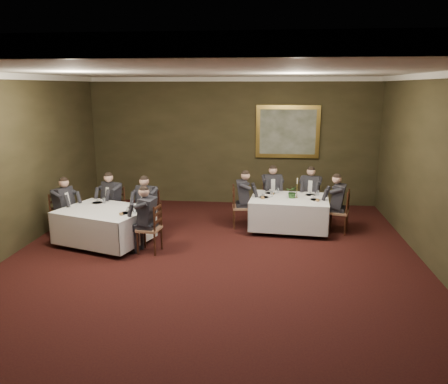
% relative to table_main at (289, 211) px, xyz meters
% --- Properties ---
extents(ground, '(10.00, 10.00, 0.00)m').
position_rel_table_main_xyz_m(ground, '(-1.52, -2.68, -0.45)').
color(ground, black).
rests_on(ground, ground).
extents(ceiling, '(8.00, 10.00, 0.10)m').
position_rel_table_main_xyz_m(ceiling, '(-1.52, -2.68, 3.05)').
color(ceiling, silver).
rests_on(ceiling, back_wall).
extents(back_wall, '(8.00, 0.10, 3.50)m').
position_rel_table_main_xyz_m(back_wall, '(-1.52, 2.32, 1.30)').
color(back_wall, '#2F2A17').
rests_on(back_wall, ground).
extents(front_wall, '(8.00, 0.10, 3.50)m').
position_rel_table_main_xyz_m(front_wall, '(-1.52, -7.68, 1.30)').
color(front_wall, '#2F2A17').
rests_on(front_wall, ground).
extents(crown_molding, '(8.00, 10.00, 0.12)m').
position_rel_table_main_xyz_m(crown_molding, '(-1.52, -2.68, 2.99)').
color(crown_molding, white).
rests_on(crown_molding, back_wall).
extents(table_main, '(1.88, 1.49, 0.67)m').
position_rel_table_main_xyz_m(table_main, '(0.00, 0.00, 0.00)').
color(table_main, black).
rests_on(table_main, ground).
extents(table_second, '(2.09, 1.82, 0.67)m').
position_rel_table_main_xyz_m(table_second, '(-3.89, -1.36, -0.00)').
color(table_second, black).
rests_on(table_second, ground).
extents(chair_main_backleft, '(0.50, 0.48, 1.00)m').
position_rel_table_main_xyz_m(chair_main_backleft, '(-0.40, 0.95, -0.17)').
color(chair_main_backleft, '#986D4D').
rests_on(chair_main_backleft, ground).
extents(diner_main_backleft, '(0.47, 0.53, 1.35)m').
position_rel_table_main_xyz_m(diner_main_backleft, '(-0.40, 0.93, 0.06)').
color(diner_main_backleft, black).
rests_on(diner_main_backleft, chair_main_backleft).
extents(chair_main_backright, '(0.51, 0.50, 1.00)m').
position_rel_table_main_xyz_m(chair_main_backright, '(0.55, 0.86, -0.17)').
color(chair_main_backright, '#986D4D').
rests_on(chair_main_backright, ground).
extents(diner_main_backright, '(0.49, 0.55, 1.35)m').
position_rel_table_main_xyz_m(diner_main_backright, '(0.55, 0.85, 0.06)').
color(diner_main_backright, black).
rests_on(diner_main_backright, chair_main_backright).
extents(chair_main_endleft, '(0.47, 0.49, 1.00)m').
position_rel_table_main_xyz_m(chair_main_endleft, '(-1.12, 0.09, -0.17)').
color(chair_main_endleft, '#986D4D').
rests_on(chair_main_endleft, ground).
extents(diner_main_endleft, '(0.53, 0.46, 1.35)m').
position_rel_table_main_xyz_m(diner_main_endleft, '(-1.10, 0.10, 0.06)').
color(diner_main_endleft, black).
rests_on(diner_main_endleft, chair_main_endleft).
extents(chair_main_endright, '(0.52, 0.53, 1.00)m').
position_rel_table_main_xyz_m(chair_main_endright, '(1.12, -0.10, -0.17)').
color(chair_main_endright, '#986D4D').
rests_on(chair_main_endright, ground).
extents(diner_main_endright, '(0.57, 0.51, 1.35)m').
position_rel_table_main_xyz_m(diner_main_endright, '(1.10, -0.10, 0.06)').
color(diner_main_endright, black).
rests_on(diner_main_endright, chair_main_endright).
extents(chair_sec_backleft, '(0.58, 0.57, 1.00)m').
position_rel_table_main_xyz_m(chair_sec_backleft, '(-4.06, -0.35, -0.17)').
color(chair_sec_backleft, '#986D4D').
rests_on(chair_sec_backleft, ground).
extents(diner_sec_backleft, '(0.57, 0.61, 1.35)m').
position_rel_table_main_xyz_m(diner_sec_backleft, '(-4.07, -0.37, 0.06)').
color(diner_sec_backleft, black).
rests_on(diner_sec_backleft, chair_sec_backleft).
extents(chair_sec_backright, '(0.55, 0.53, 1.00)m').
position_rel_table_main_xyz_m(chair_sec_backright, '(-3.16, -0.65, -0.17)').
color(chair_sec_backright, '#986D4D').
rests_on(chair_sec_backright, ground).
extents(diner_sec_backright, '(0.53, 0.58, 1.35)m').
position_rel_table_main_xyz_m(diner_sec_backright, '(-3.16, -0.66, 0.06)').
color(diner_sec_backright, black).
rests_on(diner_sec_backright, chair_sec_backright).
extents(chair_sec_endright, '(0.47, 0.49, 1.00)m').
position_rel_table_main_xyz_m(chair_sec_endright, '(-2.83, -1.71, -0.17)').
color(chair_sec_endright, '#986D4D').
rests_on(chair_sec_endright, ground).
extents(diner_sec_endright, '(0.52, 0.45, 1.35)m').
position_rel_table_main_xyz_m(diner_sec_endright, '(-2.84, -1.70, 0.06)').
color(diner_sec_endright, black).
rests_on(diner_sec_endright, chair_sec_endright).
extents(chair_sec_endleft, '(0.54, 0.55, 1.00)m').
position_rel_table_main_xyz_m(chair_sec_endleft, '(-4.95, -1.02, -0.17)').
color(chair_sec_endleft, '#986D4D').
rests_on(chair_sec_endleft, ground).
extents(diner_sec_endleft, '(0.58, 0.53, 1.35)m').
position_rel_table_main_xyz_m(diner_sec_endleft, '(-4.94, -1.02, 0.06)').
color(diner_sec_endleft, black).
rests_on(diner_sec_endleft, chair_sec_endleft).
extents(centerpiece, '(0.35, 0.33, 0.31)m').
position_rel_table_main_xyz_m(centerpiece, '(0.06, -0.01, 0.47)').
color(centerpiece, '#2D5926').
rests_on(centerpiece, table_main).
extents(candlestick, '(0.07, 0.07, 0.47)m').
position_rel_table_main_xyz_m(candlestick, '(0.16, 0.06, 0.49)').
color(candlestick, '#A78B33').
rests_on(candlestick, table_main).
extents(place_setting_table_main, '(0.33, 0.31, 0.14)m').
position_rel_table_main_xyz_m(place_setting_table_main, '(-0.39, 0.44, 0.35)').
color(place_setting_table_main, white).
rests_on(place_setting_table_main, table_main).
extents(place_setting_table_second, '(0.33, 0.31, 0.14)m').
position_rel_table_main_xyz_m(place_setting_table_second, '(-4.18, -0.84, 0.35)').
color(place_setting_table_second, white).
rests_on(place_setting_table_second, table_second).
extents(painting, '(1.72, 0.09, 1.43)m').
position_rel_table_main_xyz_m(painting, '(0.00, 2.25, 1.60)').
color(painting, gold).
rests_on(painting, back_wall).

